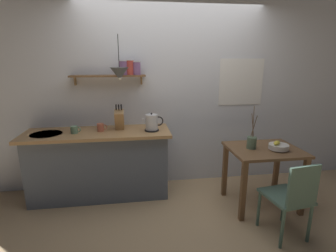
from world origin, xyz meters
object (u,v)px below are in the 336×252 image
Objects in this scene: coffee_mug_by_sink at (74,130)px; dining_chair_near at (291,196)px; twig_vase at (252,142)px; pendant_lamp at (119,74)px; fruit_bowl at (278,146)px; electric_kettle at (152,123)px; dining_table at (263,159)px; coffee_mug_spare at (101,127)px; knife_block at (119,119)px.

dining_chair_near is at bearing -26.26° from coffee_mug_by_sink.
twig_vase is 1.78m from pendant_lamp.
coffee_mug_by_sink is (-2.40, 0.54, 0.15)m from fruit_bowl.
dining_chair_near is 3.16× the size of electric_kettle.
coffee_mug_spare is at bearing 165.24° from dining_table.
fruit_bowl is (0.16, 0.56, 0.32)m from dining_chair_near.
fruit_bowl is 0.31m from twig_vase.
knife_block is (-1.57, 0.55, 0.21)m from twig_vase.
dining_chair_near is 2.30m from coffee_mug_spare.
coffee_mug_by_sink is at bearing 153.74° from dining_chair_near.
pendant_lamp reaches higher than fruit_bowl.
knife_block is (-1.69, 1.21, 0.56)m from dining_chair_near.
knife_block is at bearing 161.68° from dining_table.
knife_block is at bearing 144.38° from dining_chair_near.
coffee_mug_spare is at bearing 164.73° from twig_vase.
electric_kettle is at bearing -5.98° from coffee_mug_spare.
electric_kettle is 0.72m from pendant_lamp.
pendant_lamp is at bearing -14.83° from coffee_mug_spare.
fruit_bowl is at bearing -19.51° from twig_vase.
electric_kettle is 0.43m from knife_block.
twig_vase is at bearing 171.29° from dining_table.
pendant_lamp is at bearing 146.78° from dining_chair_near.
dining_table is 1.45m from electric_kettle.
electric_kettle is 0.79× the size of knife_block.
coffee_mug_spare reaches higher than dining_table.
coffee_mug_spare is at bearing 174.02° from electric_kettle.
knife_block is 0.60m from pendant_lamp.
coffee_mug_by_sink is (-0.96, 0.01, -0.06)m from electric_kettle.
dining_chair_near is 2.16m from knife_block.
dining_table is 6.66× the size of coffee_mug_spare.
pendant_lamp is at bearing 164.65° from twig_vase.
dining_chair_near is at bearing -30.99° from coffee_mug_spare.
electric_kettle is at bearing 139.61° from dining_chair_near.
twig_vase is 2.17m from coffee_mug_by_sink.
coffee_mug_by_sink is 0.32m from coffee_mug_spare.
dining_table is 6.71× the size of coffee_mug_by_sink.
dining_table is 0.27m from twig_vase.
dining_chair_near is 0.76m from twig_vase.
coffee_mug_spare is at bearing 164.14° from fruit_bowl.
dining_table is 1.64× the size of twig_vase.
electric_kettle is at bearing 0.50° from pendant_lamp.
fruit_bowl is 1.55m from electric_kettle.
knife_block is at bearing 104.75° from pendant_lamp.
electric_kettle is (-1.16, 0.43, 0.18)m from twig_vase.
fruit_bowl is at bearing -20.02° from electric_kettle.
coffee_mug_by_sink is (-2.27, 0.46, 0.34)m from dining_table.
fruit_bowl is 1.98m from knife_block.
fruit_bowl is 0.44× the size of twig_vase.
pendant_lamp is at bearing -75.25° from knife_block.
dining_chair_near is (-0.03, -0.64, -0.14)m from dining_table.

